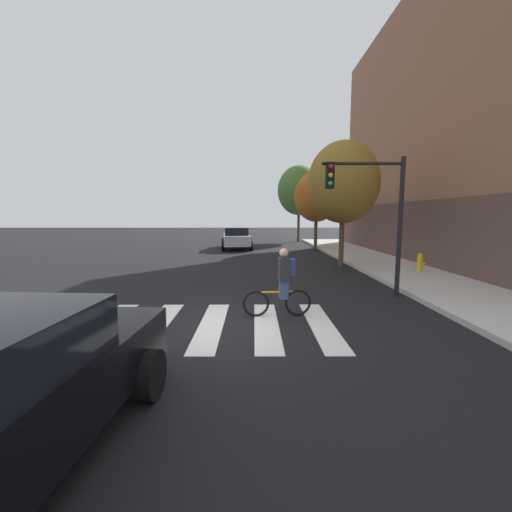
{
  "coord_description": "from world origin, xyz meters",
  "views": [
    {
      "loc": [
        0.77,
        -7.2,
        2.48
      ],
      "look_at": [
        0.82,
        2.24,
        1.31
      ],
      "focal_mm": 22.97,
      "sensor_mm": 36.0,
      "label": 1
    }
  ],
  "objects": [
    {
      "name": "street_tree_near",
      "position": [
        4.99,
        8.57,
        4.03
      ],
      "size": [
        3.36,
        3.36,
        5.97
      ],
      "color": "#4C3823",
      "rests_on": "ground"
    },
    {
      "name": "cyclist",
      "position": [
        1.46,
        0.68,
        0.84
      ],
      "size": [
        1.71,
        0.38,
        1.69
      ],
      "color": "black",
      "rests_on": "ground"
    },
    {
      "name": "traffic_light_near",
      "position": [
        4.33,
        2.65,
        2.86
      ],
      "size": [
        2.47,
        0.28,
        4.2
      ],
      "color": "black",
      "rests_on": "ground"
    },
    {
      "name": "fire_hydrant",
      "position": [
        7.67,
        6.23,
        0.53
      ],
      "size": [
        0.33,
        0.22,
        0.78
      ],
      "color": "gold",
      "rests_on": "sidewalk"
    },
    {
      "name": "street_tree_far",
      "position": [
        4.97,
        23.83,
        4.8
      ],
      "size": [
        4.0,
        4.0,
        7.11
      ],
      "color": "#4C3823",
      "rests_on": "ground"
    },
    {
      "name": "sedan_mid",
      "position": [
        -0.57,
        17.19,
        0.83
      ],
      "size": [
        2.52,
        4.8,
        1.6
      ],
      "color": "#B7B7BC",
      "rests_on": "ground"
    },
    {
      "name": "ground_plane",
      "position": [
        0.0,
        0.0,
        0.0
      ],
      "size": [
        120.0,
        120.0,
        0.0
      ],
      "primitive_type": "plane",
      "color": "black"
    },
    {
      "name": "street_tree_mid",
      "position": [
        5.29,
        16.82,
        3.85
      ],
      "size": [
        3.21,
        3.21,
        5.7
      ],
      "color": "#4C3823",
      "rests_on": "ground"
    },
    {
      "name": "crosswalk_stripes",
      "position": [
        -0.21,
        0.0,
        0.01
      ],
      "size": [
        5.57,
        3.37,
        0.01
      ],
      "color": "silver",
      "rests_on": "ground"
    }
  ]
}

